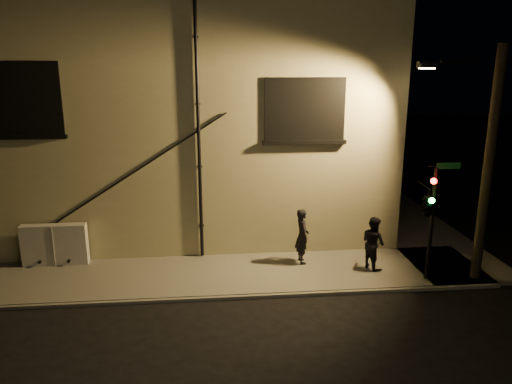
{
  "coord_description": "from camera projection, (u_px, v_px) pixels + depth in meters",
  "views": [
    {
      "loc": [
        -1.52,
        -12.85,
        6.59
      ],
      "look_at": [
        -0.09,
        1.8,
        2.62
      ],
      "focal_mm": 35.0,
      "sensor_mm": 36.0,
      "label": 1
    }
  ],
  "objects": [
    {
      "name": "ground",
      "position": [
        265.0,
        297.0,
        14.21
      ],
      "size": [
        90.0,
        90.0,
        0.0
      ],
      "primitive_type": "plane",
      "color": "black"
    },
    {
      "name": "sidewalk",
      "position": [
        284.0,
        239.0,
        18.53
      ],
      "size": [
        21.0,
        16.0,
        0.12
      ],
      "color": "#57564E",
      "rests_on": "ground"
    },
    {
      "name": "building",
      "position": [
        172.0,
        110.0,
        21.42
      ],
      "size": [
        16.2,
        12.23,
        8.8
      ],
      "color": "tan",
      "rests_on": "ground"
    },
    {
      "name": "utility_cabinet",
      "position": [
        55.0,
        245.0,
        15.99
      ],
      "size": [
        2.04,
        0.34,
        1.34
      ],
      "primitive_type": "cube",
      "color": "#B3B2AA",
      "rests_on": "sidewalk"
    },
    {
      "name": "pedestrian_a",
      "position": [
        302.0,
        236.0,
        16.09
      ],
      "size": [
        0.49,
        0.69,
        1.81
      ],
      "primitive_type": "imported",
      "rotation": [
        0.0,
        0.0,
        1.66
      ],
      "color": "black",
      "rests_on": "sidewalk"
    },
    {
      "name": "pedestrian_b",
      "position": [
        373.0,
        243.0,
        15.68
      ],
      "size": [
        0.91,
        1.0,
        1.69
      ],
      "primitive_type": "imported",
      "rotation": [
        0.0,
        0.0,
        1.96
      ],
      "color": "black",
      "rests_on": "sidewalk"
    },
    {
      "name": "traffic_signal",
      "position": [
        428.0,
        203.0,
        14.37
      ],
      "size": [
        1.21,
        2.09,
        3.57
      ],
      "color": "black",
      "rests_on": "sidewalk"
    },
    {
      "name": "streetlamp_pole",
      "position": [
        484.0,
        161.0,
        14.35
      ],
      "size": [
        2.02,
        1.39,
        6.98
      ],
      "color": "black",
      "rests_on": "ground"
    }
  ]
}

